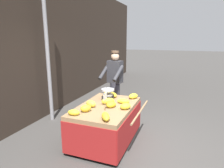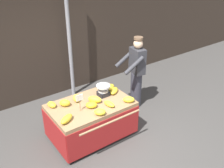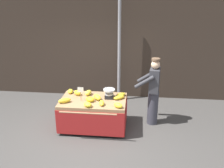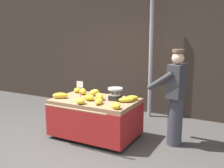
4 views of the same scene
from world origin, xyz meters
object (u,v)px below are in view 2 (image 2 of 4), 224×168
banana_bunch_4 (67,119)px  banana_bunch_7 (129,100)px  street_pole (69,37)px  banana_bunch_1 (100,112)px  banana_cart (91,113)px  banana_bunch_9 (111,87)px  banana_bunch_2 (109,104)px  banana_bunch_3 (77,98)px  banana_bunch_5 (52,105)px  vendor_person (136,73)px  banana_bunch_10 (91,105)px  weighing_scale (103,90)px  banana_bunch_0 (95,99)px  price_sign (80,99)px  banana_bunch_6 (114,91)px  banana_bunch_8 (65,103)px

banana_bunch_4 → banana_bunch_7: bearing=-5.7°
street_pole → banana_bunch_1: 2.30m
street_pole → banana_cart: (-0.49, -1.70, -1.01)m
banana_bunch_7 → banana_bunch_9: bearing=88.7°
banana_bunch_1 → banana_bunch_2: banana_bunch_1 is taller
banana_bunch_3 → banana_bunch_5: size_ratio=1.06×
banana_bunch_3 → banana_bunch_5: banana_bunch_3 is taller
vendor_person → banana_bunch_10: bearing=-162.4°
weighing_scale → banana_bunch_4: bearing=-159.8°
banana_bunch_2 → vendor_person: (1.19, 0.62, 0.07)m
vendor_person → banana_cart: bearing=-166.3°
banana_bunch_3 → banana_bunch_0: bearing=-43.5°
banana_cart → price_sign: 0.54m
banana_bunch_2 → banana_bunch_10: bearing=152.9°
street_pole → banana_bunch_6: size_ratio=10.65×
street_pole → banana_bunch_7: 2.21m
weighing_scale → banana_bunch_8: size_ratio=1.39×
banana_bunch_2 → banana_bunch_5: bearing=145.7°
banana_bunch_0 → banana_bunch_5: size_ratio=1.27×
banana_cart → banana_bunch_7: bearing=-30.8°
banana_bunch_2 → banana_bunch_4: banana_bunch_4 is taller
banana_bunch_5 → banana_bunch_7: banana_bunch_7 is taller
banana_cart → banana_bunch_6: (0.62, 0.08, 0.26)m
banana_bunch_4 → banana_bunch_7: 1.27m
street_pole → banana_bunch_6: 1.79m
banana_cart → vendor_person: vendor_person is taller
banana_bunch_9 → banana_cart: bearing=-159.0°
banana_bunch_9 → banana_bunch_3: bearing=179.9°
price_sign → banana_bunch_0: (0.37, 0.10, -0.18)m
banana_bunch_7 → banana_bunch_1: bearing=-177.4°
banana_bunch_1 → banana_bunch_6: size_ratio=0.70×
banana_bunch_8 → banana_bunch_10: banana_bunch_8 is taller
banana_bunch_0 → banana_bunch_4: bearing=-160.9°
banana_bunch_2 → banana_bunch_4: size_ratio=0.85×
banana_bunch_5 → banana_bunch_10: (0.59, -0.45, 0.01)m
banana_bunch_7 → banana_bunch_10: same height
banana_bunch_7 → banana_bunch_2: bearing=165.0°
banana_bunch_0 → banana_bunch_6: (0.52, 0.08, -0.02)m
price_sign → banana_bunch_2: price_sign is taller
banana_bunch_6 → banana_bunch_8: (-1.05, 0.13, 0.02)m
banana_bunch_1 → banana_bunch_9: size_ratio=0.77×
banana_bunch_6 → vendor_person: vendor_person is taller
banana_bunch_4 → banana_bunch_6: bearing=15.1°
banana_bunch_7 → vendor_person: bearing=42.1°
banana_bunch_3 → banana_bunch_6: (0.78, -0.17, -0.02)m
banana_cart → banana_bunch_3: 0.41m
price_sign → banana_bunch_10: size_ratio=1.61×
banana_bunch_4 → banana_bunch_6: 1.29m
banana_bunch_0 → banana_bunch_2: bearing=-61.5°
banana_bunch_3 → weighing_scale: bearing=-13.7°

